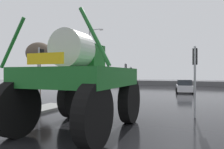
{
  "coord_description": "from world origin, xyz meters",
  "views": [
    {
      "loc": [
        5.22,
        -0.58,
        2.3
      ],
      "look_at": [
        0.55,
        10.56,
        2.22
      ],
      "focal_mm": 33.87,
      "sensor_mm": 36.0,
      "label": 1
    }
  ],
  "objects_px": {
    "sedan_ahead": "(184,86)",
    "traffic_signal_near_right": "(195,66)",
    "oversize_sprayer": "(80,82)",
    "bare_tree_left": "(39,54)",
    "traffic_signal_far_right": "(131,73)",
    "traffic_signal_near_left": "(41,63)",
    "streetlight_far_left": "(91,56)",
    "traffic_signal_far_left": "(126,70)"
  },
  "relations": [
    {
      "from": "traffic_signal_near_right",
      "to": "traffic_signal_far_right",
      "type": "xyz_separation_m",
      "value": [
        -9.39,
        18.54,
        -0.31
      ]
    },
    {
      "from": "traffic_signal_near_right",
      "to": "traffic_signal_far_left",
      "type": "relative_size",
      "value": 0.97
    },
    {
      "from": "traffic_signal_far_right",
      "to": "bare_tree_left",
      "type": "relative_size",
      "value": 0.57
    },
    {
      "from": "traffic_signal_near_left",
      "to": "streetlight_far_left",
      "type": "distance_m",
      "value": 15.45
    },
    {
      "from": "traffic_signal_near_left",
      "to": "traffic_signal_far_right",
      "type": "height_order",
      "value": "traffic_signal_near_left"
    },
    {
      "from": "oversize_sprayer",
      "to": "sedan_ahead",
      "type": "distance_m",
      "value": 19.44
    },
    {
      "from": "traffic_signal_far_left",
      "to": "traffic_signal_near_left",
      "type": "bearing_deg",
      "value": -89.75
    },
    {
      "from": "traffic_signal_near_right",
      "to": "bare_tree_left",
      "type": "relative_size",
      "value": 0.64
    },
    {
      "from": "traffic_signal_far_right",
      "to": "sedan_ahead",
      "type": "bearing_deg",
      "value": -24.83
    },
    {
      "from": "traffic_signal_far_left",
      "to": "traffic_signal_far_right",
      "type": "relative_size",
      "value": 1.16
    },
    {
      "from": "streetlight_far_left",
      "to": "sedan_ahead",
      "type": "bearing_deg",
      "value": 0.49
    },
    {
      "from": "bare_tree_left",
      "to": "sedan_ahead",
      "type": "bearing_deg",
      "value": 28.72
    },
    {
      "from": "traffic_signal_near_left",
      "to": "oversize_sprayer",
      "type": "bearing_deg",
      "value": -36.35
    },
    {
      "from": "oversize_sprayer",
      "to": "traffic_signal_far_left",
      "type": "distance_m",
      "value": 23.61
    },
    {
      "from": "bare_tree_left",
      "to": "traffic_signal_far_left",
      "type": "bearing_deg",
      "value": 62.42
    },
    {
      "from": "traffic_signal_near_left",
      "to": "bare_tree_left",
      "type": "bearing_deg",
      "value": 132.43
    },
    {
      "from": "oversize_sprayer",
      "to": "bare_tree_left",
      "type": "xyz_separation_m",
      "value": [
        -12.06,
        11.09,
        2.53
      ]
    },
    {
      "from": "sedan_ahead",
      "to": "bare_tree_left",
      "type": "relative_size",
      "value": 0.75
    },
    {
      "from": "traffic_signal_far_left",
      "to": "traffic_signal_far_right",
      "type": "bearing_deg",
      "value": 0.6
    },
    {
      "from": "oversize_sprayer",
      "to": "bare_tree_left",
      "type": "distance_m",
      "value": 16.58
    },
    {
      "from": "traffic_signal_near_left",
      "to": "traffic_signal_near_right",
      "type": "distance_m",
      "value": 10.13
    },
    {
      "from": "oversize_sprayer",
      "to": "traffic_signal_far_right",
      "type": "height_order",
      "value": "oversize_sprayer"
    },
    {
      "from": "sedan_ahead",
      "to": "traffic_signal_near_left",
      "type": "xyz_separation_m",
      "value": [
        -8.6,
        -14.91,
        2.27
      ]
    },
    {
      "from": "traffic_signal_near_left",
      "to": "bare_tree_left",
      "type": "xyz_separation_m",
      "value": [
        -6.21,
        6.79,
        1.48
      ]
    },
    {
      "from": "oversize_sprayer",
      "to": "traffic_signal_far_left",
      "type": "bearing_deg",
      "value": 13.64
    },
    {
      "from": "traffic_signal_far_right",
      "to": "bare_tree_left",
      "type": "bearing_deg",
      "value": -120.62
    },
    {
      "from": "sedan_ahead",
      "to": "traffic_signal_near_right",
      "type": "relative_size",
      "value": 1.16
    },
    {
      "from": "traffic_signal_near_right",
      "to": "sedan_ahead",
      "type": "bearing_deg",
      "value": 95.86
    },
    {
      "from": "traffic_signal_far_right",
      "to": "traffic_signal_near_right",
      "type": "bearing_deg",
      "value": -63.15
    },
    {
      "from": "oversize_sprayer",
      "to": "bare_tree_left",
      "type": "bearing_deg",
      "value": 46.47
    },
    {
      "from": "oversize_sprayer",
      "to": "traffic_signal_near_left",
      "type": "bearing_deg",
      "value": 52.75
    },
    {
      "from": "traffic_signal_near_left",
      "to": "traffic_signal_far_right",
      "type": "bearing_deg",
      "value": 87.71
    },
    {
      "from": "bare_tree_left",
      "to": "traffic_signal_near_left",
      "type": "bearing_deg",
      "value": -47.57
    },
    {
      "from": "sedan_ahead",
      "to": "traffic_signal_near_right",
      "type": "height_order",
      "value": "traffic_signal_near_right"
    },
    {
      "from": "traffic_signal_far_right",
      "to": "oversize_sprayer",
      "type": "bearing_deg",
      "value": -77.41
    },
    {
      "from": "oversize_sprayer",
      "to": "traffic_signal_near_right",
      "type": "bearing_deg",
      "value": -45.74
    },
    {
      "from": "traffic_signal_near_right",
      "to": "streetlight_far_left",
      "type": "xyz_separation_m",
      "value": [
        -14.19,
        14.79,
        2.12
      ]
    },
    {
      "from": "traffic_signal_near_left",
      "to": "bare_tree_left",
      "type": "relative_size",
      "value": 0.71
    },
    {
      "from": "sedan_ahead",
      "to": "traffic_signal_far_right",
      "type": "xyz_separation_m",
      "value": [
        -7.86,
        3.64,
        1.66
      ]
    },
    {
      "from": "traffic_signal_far_left",
      "to": "traffic_signal_far_right",
      "type": "distance_m",
      "value": 0.91
    },
    {
      "from": "traffic_signal_far_right",
      "to": "traffic_signal_near_left",
      "type": "bearing_deg",
      "value": -92.29
    },
    {
      "from": "traffic_signal_near_right",
      "to": "traffic_signal_far_right",
      "type": "bearing_deg",
      "value": 116.85
    }
  ]
}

